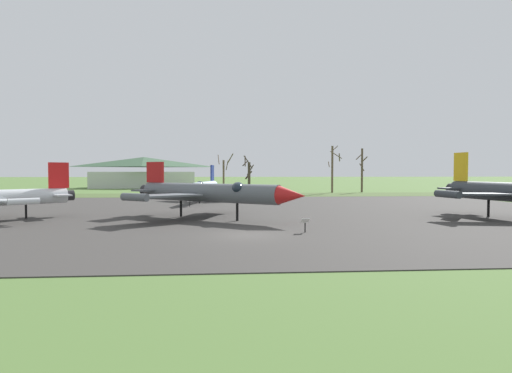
# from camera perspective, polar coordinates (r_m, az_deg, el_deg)

# --- Properties ---
(ground_plane) EXTENTS (600.00, 600.00, 0.00)m
(ground_plane) POSITION_cam_1_polar(r_m,az_deg,el_deg) (26.22, -1.30, -6.83)
(ground_plane) COLOR #4C6B33
(asphalt_apron) EXTENTS (71.53, 48.77, 0.05)m
(asphalt_apron) POSITION_cam_1_polar(r_m,az_deg,el_deg) (40.72, -2.36, -3.62)
(asphalt_apron) COLOR #383533
(asphalt_apron) RESTS_ON ground
(grass_verge_strip) EXTENTS (131.53, 12.00, 0.06)m
(grass_verge_strip) POSITION_cam_1_polar(r_m,az_deg,el_deg) (71.01, -3.17, -1.19)
(grass_verge_strip) COLOR #42572B
(grass_verge_strip) RESTS_ON ground
(jet_fighter_front_left) EXTENTS (10.86, 14.98, 5.02)m
(jet_fighter_front_left) POSITION_cam_1_polar(r_m,az_deg,el_deg) (54.59, -7.29, -0.03)
(jet_fighter_front_left) COLOR #8EA3B2
(jet_fighter_front_left) RESTS_ON ground
(info_placard_front_left) EXTENTS (0.62, 0.24, 1.03)m
(info_placard_front_left) POSITION_cam_1_polar(r_m,az_deg,el_deg) (47.29, -9.18, -2.07)
(info_placard_front_left) COLOR black
(info_placard_front_left) RESTS_ON ground
(jet_fighter_rear_left) EXTENTS (14.73, 13.08, 4.97)m
(jet_fighter_rear_left) POSITION_cam_1_polar(r_m,az_deg,el_deg) (35.01, -6.27, -0.83)
(jet_fighter_rear_left) COLOR #565B60
(jet_fighter_rear_left) RESTS_ON ground
(info_placard_rear_left) EXTENTS (0.61, 0.39, 1.00)m
(info_placard_rear_left) POSITION_cam_1_polar(r_m,az_deg,el_deg) (27.38, 6.82, -5.10)
(info_placard_rear_left) COLOR black
(info_placard_rear_left) RESTS_ON ground
(bare_tree_far_left) EXTENTS (3.03, 2.98, 7.55)m
(bare_tree_far_left) POSITION_cam_1_polar(r_m,az_deg,el_deg) (79.01, -4.43, 1.86)
(bare_tree_far_left) COLOR brown
(bare_tree_far_left) RESTS_ON ground
(bare_tree_left_of_center) EXTENTS (2.30, 2.43, 7.15)m
(bare_tree_left_of_center) POSITION_cam_1_polar(r_m,az_deg,el_deg) (78.71, -1.02, 1.62)
(bare_tree_left_of_center) COLOR #42382D
(bare_tree_left_of_center) RESTS_ON ground
(bare_tree_center) EXTENTS (2.62, 2.79, 9.02)m
(bare_tree_center) POSITION_cam_1_polar(r_m,az_deg,el_deg) (79.82, 10.62, 2.61)
(bare_tree_center) COLOR brown
(bare_tree_center) RESTS_ON ground
(bare_tree_right_of_center) EXTENTS (2.21, 1.88, 8.65)m
(bare_tree_right_of_center) POSITION_cam_1_polar(r_m,az_deg,el_deg) (83.96, 14.49, 2.35)
(bare_tree_right_of_center) COLOR brown
(bare_tree_right_of_center) RESTS_ON ground
(visitor_building) EXTENTS (27.79, 16.47, 7.81)m
(visitor_building) POSITION_cam_1_polar(r_m,az_deg,el_deg) (109.14, -15.30, 1.89)
(visitor_building) COLOR beige
(visitor_building) RESTS_ON ground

